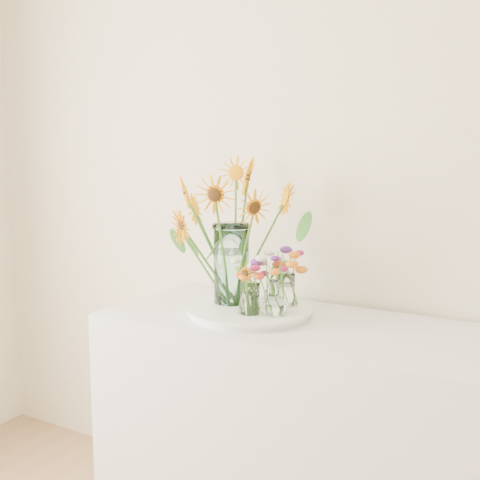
{
  "coord_description": "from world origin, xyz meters",
  "views": [
    {
      "loc": [
        0.73,
        0.06,
        1.49
      ],
      "look_at": [
        -0.37,
        1.94,
        1.17
      ],
      "focal_mm": 45.0,
      "sensor_mm": 36.0,
      "label": 1
    }
  ],
  "objects_px": {
    "small_vase_a": "(250,299)",
    "small_vase_c": "(285,290)",
    "tray": "(249,312)",
    "counter": "(294,441)",
    "small_vase_b": "(273,298)",
    "mason_jar": "(231,264)"
  },
  "relations": [
    {
      "from": "small_vase_a",
      "to": "small_vase_c",
      "type": "height_order",
      "value": "small_vase_c"
    },
    {
      "from": "small_vase_a",
      "to": "small_vase_b",
      "type": "xyz_separation_m",
      "value": [
        0.07,
        0.04,
        0.01
      ]
    },
    {
      "from": "tray",
      "to": "small_vase_a",
      "type": "distance_m",
      "value": 0.12
    },
    {
      "from": "small_vase_b",
      "to": "small_vase_a",
      "type": "bearing_deg",
      "value": -153.58
    },
    {
      "from": "mason_jar",
      "to": "small_vase_a",
      "type": "distance_m",
      "value": 0.2
    },
    {
      "from": "tray",
      "to": "small_vase_c",
      "type": "relative_size",
      "value": 3.49
    },
    {
      "from": "counter",
      "to": "small_vase_c",
      "type": "height_order",
      "value": "small_vase_c"
    },
    {
      "from": "small_vase_a",
      "to": "small_vase_c",
      "type": "relative_size",
      "value": 0.93
    },
    {
      "from": "mason_jar",
      "to": "small_vase_c",
      "type": "height_order",
      "value": "mason_jar"
    },
    {
      "from": "tray",
      "to": "small_vase_c",
      "type": "bearing_deg",
      "value": 45.44
    },
    {
      "from": "mason_jar",
      "to": "small_vase_b",
      "type": "bearing_deg",
      "value": -18.46
    },
    {
      "from": "counter",
      "to": "small_vase_c",
      "type": "bearing_deg",
      "value": 134.84
    },
    {
      "from": "tray",
      "to": "small_vase_c",
      "type": "xyz_separation_m",
      "value": [
        0.1,
        0.1,
        0.07
      ]
    },
    {
      "from": "counter",
      "to": "small_vase_b",
      "type": "bearing_deg",
      "value": -136.22
    },
    {
      "from": "mason_jar",
      "to": "small_vase_b",
      "type": "xyz_separation_m",
      "value": [
        0.21,
        -0.07,
        -0.09
      ]
    },
    {
      "from": "small_vase_b",
      "to": "counter",
      "type": "bearing_deg",
      "value": 43.78
    },
    {
      "from": "counter",
      "to": "small_vase_a",
      "type": "distance_m",
      "value": 0.56
    },
    {
      "from": "tray",
      "to": "small_vase_b",
      "type": "xyz_separation_m",
      "value": [
        0.12,
        -0.04,
        0.08
      ]
    },
    {
      "from": "small_vase_c",
      "to": "small_vase_b",
      "type": "bearing_deg",
      "value": -80.89
    },
    {
      "from": "counter",
      "to": "tray",
      "type": "distance_m",
      "value": 0.5
    },
    {
      "from": "small_vase_a",
      "to": "mason_jar",
      "type": "bearing_deg",
      "value": 142.42
    },
    {
      "from": "mason_jar",
      "to": "counter",
      "type": "bearing_deg",
      "value": -2.79
    }
  ]
}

